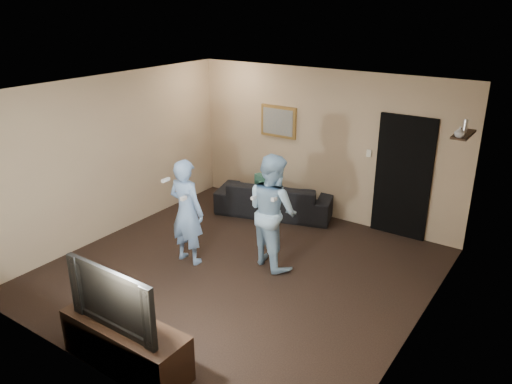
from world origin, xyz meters
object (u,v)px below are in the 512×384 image
Objects in this scene: wii_player_left at (187,212)px; wii_player_right at (273,211)px; sofa at (275,198)px; television at (120,295)px; tv_console at (126,345)px.

wii_player_left is 1.24m from wii_player_right.
television reaches higher than sofa.
tv_console is 2.79m from wii_player_right.
tv_console is 0.95× the size of wii_player_left.
sofa is at bearing 101.66° from tv_console.
television is at bearing -65.06° from wii_player_left.
wii_player_right reaches higher than tv_console.
tv_console is at bearing -179.52° from television.
television is (0.85, -4.31, 0.56)m from sofa.
tv_console is (0.85, -4.31, -0.05)m from sofa.
wii_player_left is (-0.98, 2.10, -0.07)m from television.
tv_console is 2.38m from wii_player_left.
tv_console is 1.25× the size of television.
wii_player_right reaches higher than television.
television is 0.72× the size of wii_player_right.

